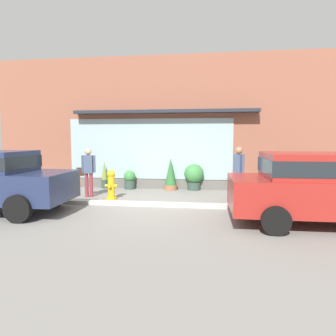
% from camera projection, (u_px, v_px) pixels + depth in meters
% --- Properties ---
extents(ground_plane, '(60.00, 60.00, 0.00)m').
position_uv_depth(ground_plane, '(150.00, 205.00, 9.04)').
color(ground_plane, gray).
extents(curb_strip, '(14.00, 0.24, 0.12)m').
position_uv_depth(curb_strip, '(149.00, 204.00, 8.84)').
color(curb_strip, '#B2B2AD').
rests_on(curb_strip, ground_plane).
extents(storefront, '(14.00, 0.81, 5.19)m').
position_uv_depth(storefront, '(165.00, 124.00, 11.94)').
color(storefront, '#935642').
rests_on(storefront, ground_plane).
extents(fire_hydrant, '(0.41, 0.38, 0.96)m').
position_uv_depth(fire_hydrant, '(111.00, 184.00, 9.82)').
color(fire_hydrant, gold).
rests_on(fire_hydrant, ground_plane).
extents(pedestrian_with_handbag, '(0.65, 0.24, 1.64)m').
position_uv_depth(pedestrian_with_handbag, '(88.00, 169.00, 10.16)').
color(pedestrian_with_handbag, '#8E333D').
rests_on(pedestrian_with_handbag, ground_plane).
extents(pedestrian_passerby, '(0.33, 0.35, 1.71)m').
position_uv_depth(pedestrian_passerby, '(239.00, 169.00, 9.69)').
color(pedestrian_passerby, '#8E333D').
rests_on(pedestrian_passerby, ground_plane).
extents(parked_car_red, '(4.51, 2.10, 1.65)m').
position_uv_depth(parked_car_red, '(327.00, 185.00, 6.86)').
color(parked_car_red, maroon).
rests_on(parked_car_red, ground_plane).
extents(potted_plant_near_hydrant, '(0.27, 0.27, 0.56)m').
position_uv_depth(potted_plant_near_hydrant, '(231.00, 183.00, 11.47)').
color(potted_plant_near_hydrant, '#B7B2A3').
rests_on(potted_plant_near_hydrant, ground_plane).
extents(potted_plant_window_left, '(0.60, 0.60, 0.82)m').
position_uv_depth(potted_plant_window_left, '(272.00, 181.00, 11.04)').
color(potted_plant_window_left, '#9E6042').
rests_on(potted_plant_window_left, ground_plane).
extents(potted_plant_trailing_edge, '(0.75, 0.75, 1.00)m').
position_uv_depth(potted_plant_trailing_edge, '(194.00, 176.00, 11.61)').
color(potted_plant_trailing_edge, '#33473D').
rests_on(potted_plant_trailing_edge, ground_plane).
extents(potted_plant_low_front, '(0.50, 0.50, 1.24)m').
position_uv_depth(potted_plant_low_front, '(171.00, 174.00, 11.61)').
color(potted_plant_low_front, '#9E6042').
rests_on(potted_plant_low_front, ground_plane).
extents(potted_plant_corner_tall, '(0.43, 0.43, 0.63)m').
position_uv_depth(potted_plant_corner_tall, '(59.00, 179.00, 12.49)').
color(potted_plant_corner_tall, '#9E6042').
rests_on(potted_plant_corner_tall, ground_plane).
extents(potted_plant_doorstep, '(0.26, 0.26, 1.07)m').
position_uv_depth(potted_plant_doorstep, '(105.00, 175.00, 12.06)').
color(potted_plant_doorstep, '#33473D').
rests_on(potted_plant_doorstep, ground_plane).
extents(potted_plant_window_center, '(0.46, 0.46, 0.73)m').
position_uv_depth(potted_plant_window_center, '(130.00, 179.00, 11.85)').
color(potted_plant_window_center, '#33473D').
rests_on(potted_plant_window_center, ground_plane).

